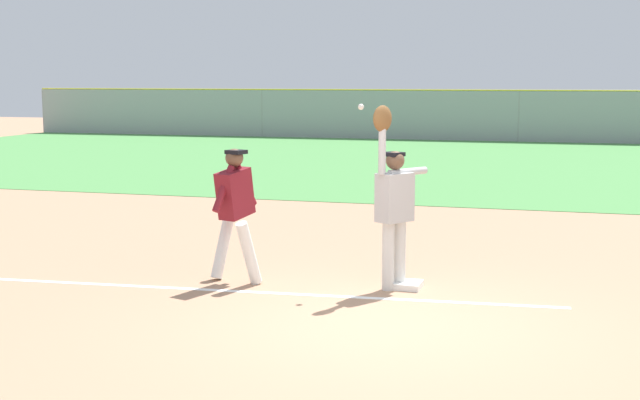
% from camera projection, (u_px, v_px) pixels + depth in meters
% --- Properties ---
extents(ground_plane, '(83.38, 83.38, 0.00)m').
position_uv_depth(ground_plane, '(383.00, 325.00, 9.05)').
color(ground_plane, tan).
extents(outfield_grass, '(44.93, 19.02, 0.01)m').
position_uv_depth(outfield_grass, '(502.00, 163.00, 26.29)').
color(outfield_grass, '#4C8C47').
rests_on(outfield_grass, ground_plane).
extents(chalk_foul_line, '(11.97, 1.04, 0.01)m').
position_uv_depth(chalk_foul_line, '(84.00, 283.00, 10.89)').
color(chalk_foul_line, white).
rests_on(chalk_foul_line, ground_plane).
extents(first_base, '(0.39, 0.39, 0.08)m').
position_uv_depth(first_base, '(406.00, 285.00, 10.66)').
color(first_base, white).
rests_on(first_base, ground_plane).
extents(fielder, '(0.60, 0.80, 2.28)m').
position_uv_depth(fielder, '(393.00, 200.00, 10.46)').
color(fielder, silver).
rests_on(fielder, ground_plane).
extents(runner, '(0.76, 0.83, 1.72)m').
position_uv_depth(runner, '(235.00, 205.00, 10.84)').
color(runner, white).
rests_on(runner, ground_plane).
extents(baseball, '(0.07, 0.07, 0.07)m').
position_uv_depth(baseball, '(361.00, 107.00, 10.56)').
color(baseball, white).
extents(outfield_fence, '(45.01, 0.08, 2.15)m').
position_uv_depth(outfield_fence, '(519.00, 116.00, 35.20)').
color(outfield_fence, '#93999E').
rests_on(outfield_fence, ground_plane).
extents(parked_car_white, '(4.51, 2.33, 1.25)m').
position_uv_depth(parked_car_white, '(261.00, 118.00, 42.40)').
color(parked_car_white, white).
rests_on(parked_car_white, ground_plane).
extents(parked_car_tan, '(4.52, 2.35, 1.25)m').
position_uv_depth(parked_car_tan, '(384.00, 119.00, 41.00)').
color(parked_car_tan, tan).
rests_on(parked_car_tan, ground_plane).
extents(parked_car_red, '(4.58, 2.48, 1.25)m').
position_uv_depth(parked_car_red, '(493.00, 121.00, 39.34)').
color(parked_car_red, '#B21E1E').
rests_on(parked_car_red, ground_plane).
extents(parked_car_green, '(4.42, 2.16, 1.25)m').
position_uv_depth(parked_car_green, '(630.00, 122.00, 38.05)').
color(parked_car_green, '#1E6B33').
rests_on(parked_car_green, ground_plane).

